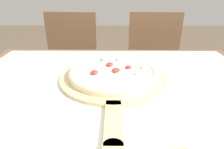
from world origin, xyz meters
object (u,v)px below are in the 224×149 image
at_px(chair_left, 70,65).
at_px(chair_right, 153,65).
at_px(pizza_peel, 112,79).
at_px(pizza, 112,72).

height_order(chair_left, chair_right, same).
xyz_separation_m(pizza_peel, chair_left, (-0.32, 0.72, -0.23)).
height_order(pizza_peel, pizza, pizza).
xyz_separation_m(pizza, chair_right, (0.30, 0.70, -0.25)).
relative_size(pizza, chair_right, 0.38).
height_order(pizza, chair_right, chair_right).
bearing_deg(pizza, chair_left, 114.64).
distance_m(pizza_peel, pizza, 0.03).
bearing_deg(chair_left, pizza, -59.83).
distance_m(chair_left, chair_right, 0.62).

